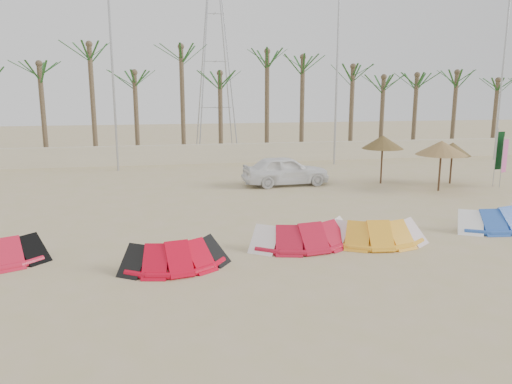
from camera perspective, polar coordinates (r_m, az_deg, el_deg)
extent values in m
plane|color=tan|center=(12.98, 5.07, -11.03)|extent=(120.00, 120.00, 0.00)
cube|color=beige|center=(33.94, -5.09, 4.38)|extent=(60.00, 0.30, 1.30)
cylinder|color=brown|center=(35.04, -12.02, 8.68)|extent=(0.32, 0.32, 6.50)
ellipsoid|color=#194719|center=(35.02, -12.26, 13.99)|extent=(4.00, 4.00, 2.40)
cylinder|color=brown|center=(36.26, 4.18, 9.00)|extent=(0.32, 0.32, 6.50)
ellipsoid|color=#194719|center=(36.24, 4.25, 14.14)|extent=(4.00, 4.00, 2.40)
cylinder|color=brown|center=(40.02, 18.31, 8.71)|extent=(0.32, 0.32, 6.50)
ellipsoid|color=#194719|center=(40.00, 18.62, 13.35)|extent=(4.00, 4.00, 2.40)
cylinder|color=#A5A8AD|center=(31.60, -16.02, 12.25)|extent=(0.14, 0.14, 11.00)
cylinder|color=#A5A8AD|center=(33.47, 9.21, 12.50)|extent=(0.14, 0.14, 11.00)
cylinder|color=#A5A8AD|center=(39.20, 26.28, 11.34)|extent=(0.14, 0.14, 11.00)
cube|color=black|center=(16.17, -23.83, -6.42)|extent=(0.65, 1.13, 0.40)
cylinder|color=red|center=(14.43, -9.14, -8.31)|extent=(2.71, 0.73, 0.20)
cube|color=black|center=(14.50, -14.06, -7.79)|extent=(0.81, 1.20, 0.40)
cube|color=black|center=(14.55, -4.30, -7.39)|extent=(0.81, 1.20, 0.40)
cylinder|color=red|center=(16.27, 5.67, -5.87)|extent=(3.34, 0.74, 0.20)
cube|color=white|center=(15.97, 0.35, -5.59)|extent=(0.77, 1.18, 0.40)
cube|color=white|center=(16.79, 10.54, -4.92)|extent=(0.77, 1.18, 0.40)
cylinder|color=#FEAB26|center=(16.87, 13.45, -5.50)|extent=(3.05, 0.54, 0.20)
cube|color=silver|center=(16.41, 8.95, -5.26)|extent=(0.72, 1.16, 0.40)
cube|color=silver|center=(17.50, 17.45, -4.58)|extent=(0.72, 1.16, 0.40)
cylinder|color=blue|center=(20.31, 25.89, -3.44)|extent=(3.31, 1.10, 0.20)
cube|color=white|center=(19.49, 22.16, -3.26)|extent=(0.87, 1.22, 0.40)
cylinder|color=#4C331E|center=(27.35, 14.18, 3.51)|extent=(0.10, 0.10, 2.47)
cone|color=brown|center=(27.23, 14.28, 5.56)|extent=(2.21, 2.21, 0.70)
cylinder|color=#4C331E|center=(26.21, 20.29, 2.70)|extent=(0.10, 0.10, 2.40)
cone|color=#A07B47|center=(26.09, 20.44, 4.75)|extent=(2.48, 2.48, 0.70)
cylinder|color=#4C331E|center=(28.50, 21.42, 3.00)|extent=(0.10, 0.10, 2.11)
cone|color=brown|center=(28.40, 21.54, 4.60)|extent=(1.94, 1.94, 0.70)
cylinder|color=#A5A8AD|center=(28.33, 26.28, 3.06)|extent=(0.04, 0.04, 2.61)
cube|color=#D751A1|center=(28.43, 26.70, 3.69)|extent=(0.40, 0.18, 1.70)
cylinder|color=#A5A8AD|center=(28.47, 25.69, 3.55)|extent=(0.04, 0.04, 3.00)
cube|color=black|center=(28.56, 26.11, 4.26)|extent=(0.42, 0.06, 1.95)
imported|color=white|center=(26.25, 3.41, 2.48)|extent=(4.64, 2.14, 1.54)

